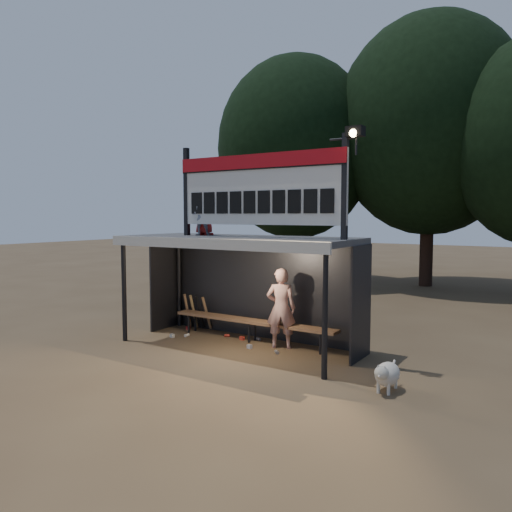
{
  "coord_description": "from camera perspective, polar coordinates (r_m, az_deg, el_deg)",
  "views": [
    {
      "loc": [
        5.86,
        -8.45,
        2.76
      ],
      "look_at": [
        0.2,
        0.4,
        1.9
      ],
      "focal_mm": 35.0,
      "sensor_mm": 36.0,
      "label": 1
    }
  ],
  "objects": [
    {
      "name": "scoreboard_assembly",
      "position": [
        9.98,
        0.47,
        7.92
      ],
      "size": [
        4.1,
        0.27,
        1.99
      ],
      "color": "black",
      "rests_on": "dugout_shelter"
    },
    {
      "name": "tree_mid",
      "position": [
        20.81,
        19.24,
        13.84
      ],
      "size": [
        7.22,
        7.22,
        10.36
      ],
      "color": "#311E15",
      "rests_on": "ground"
    },
    {
      "name": "bench",
      "position": [
        10.99,
        -0.46,
        -7.55
      ],
      "size": [
        4.0,
        0.35,
        0.48
      ],
      "color": "#8C6342",
      "rests_on": "ground"
    },
    {
      "name": "tree_left",
      "position": [
        21.1,
        4.56,
        12.16
      ],
      "size": [
        6.46,
        6.46,
        9.27
      ],
      "color": "black",
      "rests_on": "ground"
    },
    {
      "name": "child_a",
      "position": [
        10.97,
        -6.34,
        4.69
      ],
      "size": [
        0.55,
        0.53,
        0.9
      ],
      "primitive_type": "imported",
      "rotation": [
        0.0,
        0.0,
        3.75
      ],
      "color": "gray",
      "rests_on": "dugout_shelter"
    },
    {
      "name": "dugout_shelter",
      "position": [
        10.52,
        -1.38,
        -0.3
      ],
      "size": [
        5.1,
        2.08,
        2.32
      ],
      "color": "#424245",
      "rests_on": "ground"
    },
    {
      "name": "player",
      "position": [
        10.4,
        2.88,
        -5.97
      ],
      "size": [
        0.72,
        0.61,
        1.68
      ],
      "primitive_type": "imported",
      "rotation": [
        0.0,
        0.0,
        3.56
      ],
      "color": "white",
      "rests_on": "ground"
    },
    {
      "name": "bats",
      "position": [
        12.23,
        -6.77,
        -6.34
      ],
      "size": [
        0.67,
        0.35,
        0.84
      ],
      "color": "#976C46",
      "rests_on": "ground"
    },
    {
      "name": "dog",
      "position": [
        8.28,
        14.7,
        -12.91
      ],
      "size": [
        0.36,
        0.81,
        0.49
      ],
      "color": "silver",
      "rests_on": "ground"
    },
    {
      "name": "ground",
      "position": [
        10.64,
        -2.1,
        -10.35
      ],
      "size": [
        80.0,
        80.0,
        0.0
      ],
      "primitive_type": "plane",
      "color": "brown",
      "rests_on": "ground"
    },
    {
      "name": "litter",
      "position": [
        11.22,
        -3.77,
        -9.37
      ],
      "size": [
        2.99,
        0.91,
        0.08
      ],
      "color": "#B01E1F",
      "rests_on": "ground"
    },
    {
      "name": "child_b",
      "position": [
        11.11,
        -5.89,
        5.27
      ],
      "size": [
        0.62,
        0.49,
        1.12
      ],
      "primitive_type": "imported",
      "rotation": [
        0.0,
        0.0,
        2.85
      ],
      "color": "#B01F1B",
      "rests_on": "dugout_shelter"
    }
  ]
}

